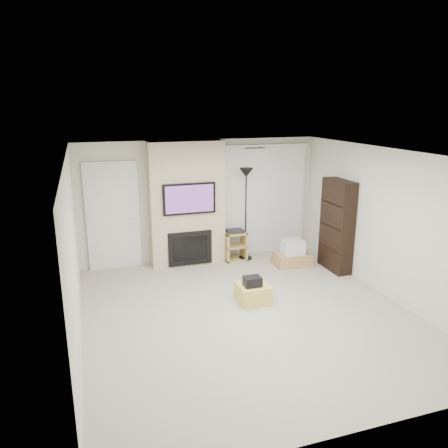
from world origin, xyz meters
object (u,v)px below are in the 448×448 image
object	(u,v)px
box_stack	(292,255)
ottoman	(253,293)
av_stand	(235,244)
bookshelf	(337,226)
floor_lamp	(246,188)

from	to	relation	value
box_stack	ottoman	bearing A→B (deg)	-135.54
ottoman	av_stand	xyz separation A→B (m)	(0.39, 2.02, 0.20)
av_stand	box_stack	size ratio (longest dim) A/B	0.82
av_stand	bookshelf	bearing A→B (deg)	-33.69
floor_lamp	av_stand	world-z (taller)	floor_lamp
ottoman	box_stack	distance (m)	1.99
ottoman	box_stack	size ratio (longest dim) A/B	0.62
av_stand	floor_lamp	bearing A→B (deg)	-7.07
ottoman	floor_lamp	world-z (taller)	floor_lamp
ottoman	av_stand	bearing A→B (deg)	78.99
box_stack	bookshelf	size ratio (longest dim) A/B	0.45
av_stand	ottoman	bearing A→B (deg)	-101.01
ottoman	box_stack	world-z (taller)	box_stack
av_stand	box_stack	world-z (taller)	av_stand
box_stack	bookshelf	world-z (taller)	bookshelf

